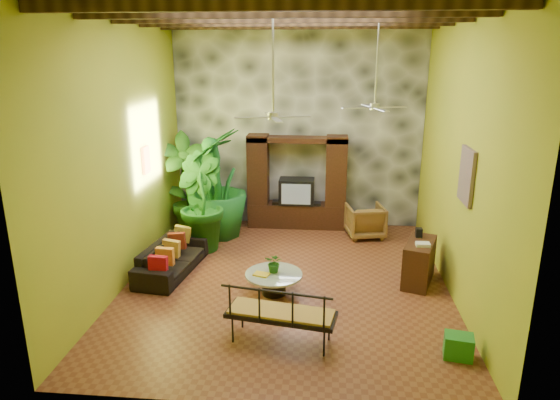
# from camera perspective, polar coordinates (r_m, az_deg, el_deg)

# --- Properties ---
(ground) EXTENTS (7.00, 7.00, 0.00)m
(ground) POSITION_cam_1_polar(r_m,az_deg,el_deg) (9.66, 0.74, -9.29)
(ground) COLOR brown
(ground) RESTS_ON ground
(ceiling) EXTENTS (6.00, 7.00, 0.02)m
(ceiling) POSITION_cam_1_polar(r_m,az_deg,el_deg) (8.71, 0.87, 21.73)
(ceiling) COLOR silver
(ceiling) RESTS_ON back_wall
(back_wall) EXTENTS (6.00, 0.02, 5.00)m
(back_wall) POSITION_cam_1_polar(r_m,az_deg,el_deg) (12.30, 2.09, 8.60)
(back_wall) COLOR gold
(back_wall) RESTS_ON ground
(left_wall) EXTENTS (0.02, 7.00, 5.00)m
(left_wall) POSITION_cam_1_polar(r_m,az_deg,el_deg) (9.56, -17.51, 5.48)
(left_wall) COLOR gold
(left_wall) RESTS_ON ground
(right_wall) EXTENTS (0.02, 7.00, 5.00)m
(right_wall) POSITION_cam_1_polar(r_m,az_deg,el_deg) (9.13, 19.99, 4.74)
(right_wall) COLOR gold
(right_wall) RESTS_ON ground
(stone_accent_wall) EXTENTS (5.98, 0.10, 4.98)m
(stone_accent_wall) POSITION_cam_1_polar(r_m,az_deg,el_deg) (12.24, 2.08, 8.56)
(stone_accent_wall) COLOR #323539
(stone_accent_wall) RESTS_ON ground
(ceiling_beams) EXTENTS (5.95, 5.36, 0.22)m
(ceiling_beams) POSITION_cam_1_polar(r_m,az_deg,el_deg) (8.70, 0.87, 20.29)
(ceiling_beams) COLOR #392412
(ceiling_beams) RESTS_ON ceiling
(entertainment_center) EXTENTS (2.40, 0.55, 2.30)m
(entertainment_center) POSITION_cam_1_polar(r_m,az_deg,el_deg) (12.26, 1.92, 1.24)
(entertainment_center) COLOR black
(entertainment_center) RESTS_ON ground
(ceiling_fan_front) EXTENTS (1.28, 1.28, 1.86)m
(ceiling_fan_front) POSITION_cam_1_polar(r_m,az_deg,el_deg) (8.34, -0.79, 10.97)
(ceiling_fan_front) COLOR #B5B5BA
(ceiling_fan_front) RESTS_ON ceiling
(ceiling_fan_back) EXTENTS (1.28, 1.28, 1.86)m
(ceiling_fan_back) POSITION_cam_1_polar(r_m,az_deg,el_deg) (9.93, 10.82, 11.61)
(ceiling_fan_back) COLOR #B5B5BA
(ceiling_fan_back) RESTS_ON ceiling
(wall_art_mask) EXTENTS (0.06, 0.32, 0.55)m
(wall_art_mask) POSITION_cam_1_polar(r_m,az_deg,el_deg) (10.54, -15.08, 4.44)
(wall_art_mask) COLOR #BB9616
(wall_art_mask) RESTS_ON left_wall
(wall_art_painting) EXTENTS (0.06, 0.70, 0.90)m
(wall_art_painting) POSITION_cam_1_polar(r_m,az_deg,el_deg) (8.60, 20.56, 2.61)
(wall_art_painting) COLOR #2A599B
(wall_art_painting) RESTS_ON right_wall
(sofa) EXTENTS (1.05, 2.11, 0.59)m
(sofa) POSITION_cam_1_polar(r_m,az_deg,el_deg) (10.18, -12.25, -6.48)
(sofa) COLOR black
(sofa) RESTS_ON ground
(wicker_armchair) EXTENTS (0.97, 0.99, 0.77)m
(wicker_armchair) POSITION_cam_1_polar(r_m,az_deg,el_deg) (11.93, 9.70, -2.37)
(wicker_armchair) COLOR brown
(wicker_armchair) RESTS_ON ground
(tall_plant_a) EXTENTS (1.52, 1.32, 2.42)m
(tall_plant_a) POSITION_cam_1_polar(r_m,az_deg,el_deg) (12.04, -10.80, 1.87)
(tall_plant_a) COLOR #265C18
(tall_plant_a) RESTS_ON ground
(tall_plant_b) EXTENTS (1.50, 1.50, 2.14)m
(tall_plant_b) POSITION_cam_1_polar(r_m,az_deg,el_deg) (10.99, -9.22, -0.26)
(tall_plant_b) COLOR #165516
(tall_plant_b) RESTS_ON ground
(tall_plant_c) EXTENTS (1.53, 1.53, 2.56)m
(tall_plant_c) POSITION_cam_1_polar(r_m,az_deg,el_deg) (11.67, -7.25, 1.90)
(tall_plant_c) COLOR #196221
(tall_plant_c) RESTS_ON ground
(coffee_table) EXTENTS (1.03, 1.03, 0.40)m
(coffee_table) POSITION_cam_1_polar(r_m,az_deg,el_deg) (9.11, -0.71, -9.20)
(coffee_table) COLOR black
(coffee_table) RESTS_ON ground
(centerpiece_plant) EXTENTS (0.39, 0.36, 0.36)m
(centerpiece_plant) POSITION_cam_1_polar(r_m,az_deg,el_deg) (9.03, -0.63, -7.18)
(centerpiece_plant) COLOR #1F5616
(centerpiece_plant) RESTS_ON coffee_table
(yellow_tray) EXTENTS (0.31, 0.26, 0.03)m
(yellow_tray) POSITION_cam_1_polar(r_m,az_deg,el_deg) (8.98, -2.14, -8.49)
(yellow_tray) COLOR yellow
(yellow_tray) RESTS_ON coffee_table
(iron_bench) EXTENTS (1.71, 0.86, 0.57)m
(iron_bench) POSITION_cam_1_polar(r_m,az_deg,el_deg) (7.55, 0.07, -12.70)
(iron_bench) COLOR black
(iron_bench) RESTS_ON ground
(side_console) EXTENTS (0.77, 1.13, 0.82)m
(side_console) POSITION_cam_1_polar(r_m,az_deg,el_deg) (9.82, 15.60, -6.87)
(side_console) COLOR #381811
(side_console) RESTS_ON ground
(green_bin) EXTENTS (0.45, 0.37, 0.35)m
(green_bin) POSITION_cam_1_polar(r_m,az_deg,el_deg) (7.87, 19.72, -15.47)
(green_bin) COLOR #1F7533
(green_bin) RESTS_ON ground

